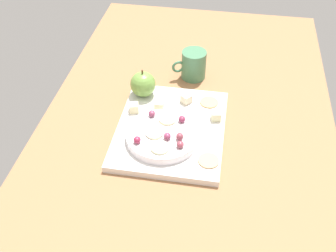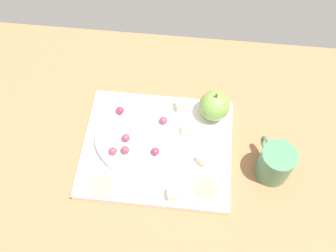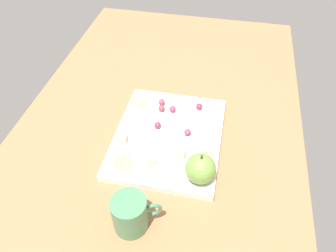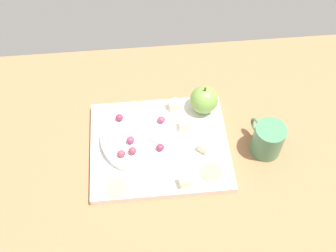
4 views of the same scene
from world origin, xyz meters
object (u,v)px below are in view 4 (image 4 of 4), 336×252
Objects in this scene: cracker_1 at (211,172)px; grape_3 at (133,151)px; serving_dish at (139,139)px; apple_whole at (204,100)px; grape_5 at (158,148)px; grape_1 at (161,120)px; cheese_cube_0 at (184,181)px; apple_slice_1 at (158,136)px; cheese_cube_2 at (184,125)px; cracker_0 at (117,187)px; grape_4 at (130,140)px; apple_slice_0 at (135,129)px; apple_slice_2 at (116,139)px; cheese_cube_1 at (204,147)px; grape_0 at (121,153)px; grape_2 at (119,118)px; platter at (160,146)px; cup at (268,139)px; cheese_cube_3 at (173,105)px.

cracker_1 is 19.47cm from grape_3.
apple_whole is at bearing -153.55° from serving_dish.
grape_5 reaches higher than serving_dish.
cheese_cube_0 is at bearing 103.19° from grape_1.
apple_whole is 3.66× the size of grape_3.
grape_1 is at bearing -105.99° from apple_slice_1.
cheese_cube_2 is (5.80, 5.76, -2.42)cm from apple_whole.
serving_dish is at bearing -6.50° from apple_slice_1.
apple_whole is 1.42× the size of cracker_0.
apple_slice_0 is (-1.27, -3.53, -0.57)cm from grape_4.
apple_whole is 31.80cm from cracker_0.
apple_slice_2 is (4.02, -4.26, -0.62)cm from grape_3.
apple_whole is at bearing -109.25° from cheese_cube_0.
cheese_cube_1 is 8.19cm from cheese_cube_2.
grape_5 is (5.33, -8.71, 1.78)cm from cheese_cube_0.
grape_0 is at bearing 62.24° from apple_slice_0.
apple_slice_2 is (21.57, -3.63, 1.25)cm from cheese_cube_1.
grape_2 is 7.55cm from grape_4.
apple_whole is 1.59× the size of apple_slice_1.
grape_1 is at bearing -163.58° from apple_slice_0.
grape_5 reaches higher than platter.
grape_5 is 3.81cm from apple_slice_1.
apple_slice_1 is at bearing -170.84° from grape_4.
cracker_1 is 24.65cm from apple_slice_2.
cheese_cube_1 is (1.61, 12.79, -2.42)cm from apple_whole.
cracker_1 is at bearing 154.51° from grape_4.
cheese_cube_2 is at bearing -59.21° from cheese_cube_1.
serving_dish is 6.81cm from grape_0.
apple_whole is 25.76cm from grape_0.
cracker_0 is 2.58× the size of grape_2.
cheese_cube_1 is at bearing -177.93° from grape_3.
cheese_cube_0 is 18.38cm from apple_slice_0.
grape_5 is at bearing 45.24° from apple_whole.
apple_slice_1 reaches higher than cheese_cube_1.
cheese_cube_0 is at bearing 125.54° from apple_slice_0.
grape_2 reaches higher than cheese_cube_1.
cheese_cube_1 is 1.00× the size of cheese_cube_2.
cheese_cube_2 is 14.59cm from grape_4.
cup reaches higher than cheese_cube_1.
platter is 17.16× the size of grape_4.
cheese_cube_2 is 7.02cm from cheese_cube_3.
apple_slice_1 reaches higher than platter.
cheese_cube_2 reaches higher than cracker_0.
cracker_1 is 15.80cm from apple_slice_1.
cheese_cube_0 is (-9.95, 13.02, 0.15)cm from serving_dish.
platter is at bearing 150.51° from apple_slice_0.
cracker_1 is 1.12× the size of apple_slice_2.
grape_1 is (-11.86, -16.39, 2.81)cm from cracker_0.
platter is 11.31cm from cheese_cube_1.
cracker_1 is 2.58× the size of grape_4.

